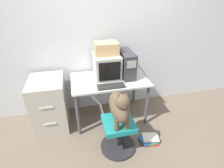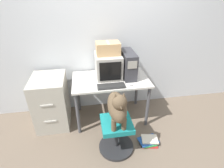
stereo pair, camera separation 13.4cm
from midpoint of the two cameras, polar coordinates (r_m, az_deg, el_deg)
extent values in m
plane|color=#6B5B4C|center=(2.91, -0.60, -14.86)|extent=(12.00, 12.00, 0.00)
cube|color=silver|center=(2.93, -4.09, 14.87)|extent=(8.00, 0.05, 2.60)
cube|color=silver|center=(2.75, -2.26, 1.42)|extent=(1.19, 0.70, 0.03)
cylinder|color=#4C4C51|center=(2.68, -12.52, -10.04)|extent=(0.05, 0.05, 0.73)
cylinder|color=#4C4C51|center=(2.85, 9.96, -6.98)|extent=(0.05, 0.05, 0.73)
cylinder|color=#4C4C51|center=(3.17, -12.90, -3.20)|extent=(0.05, 0.05, 0.73)
cylinder|color=#4C4C51|center=(3.32, 6.12, -0.98)|extent=(0.05, 0.05, 0.73)
cube|color=#B7B2A8|center=(2.76, -3.18, 6.06)|extent=(0.39, 0.45, 0.37)
cube|color=black|center=(2.55, -2.26, 4.05)|extent=(0.32, 0.01, 0.29)
cube|color=#333338|center=(2.78, 3.30, 6.61)|extent=(0.18, 0.49, 0.40)
cube|color=#9E998E|center=(2.53, 4.91, 6.35)|extent=(0.14, 0.01, 0.11)
cube|color=#2D2D2D|center=(2.52, -1.85, -0.73)|extent=(0.40, 0.15, 0.02)
cube|color=#292928|center=(2.51, -1.85, -0.46)|extent=(0.37, 0.13, 0.00)
ellipsoid|color=silver|center=(2.57, 4.40, 0.00)|extent=(0.07, 0.05, 0.04)
cylinder|color=#262628|center=(2.67, 0.41, -19.60)|extent=(0.49, 0.49, 0.04)
cylinder|color=#262628|center=(2.52, 0.43, -16.53)|extent=(0.05, 0.05, 0.37)
cube|color=teal|center=(2.36, 0.45, -12.80)|extent=(0.40, 0.40, 0.07)
ellipsoid|color=brown|center=(2.18, 0.48, -7.35)|extent=(0.23, 0.52, 0.31)
cylinder|color=brown|center=(2.17, -0.30, -13.19)|extent=(0.06, 0.06, 0.17)
cylinder|color=brown|center=(2.19, 2.98, -12.68)|extent=(0.06, 0.06, 0.17)
sphere|color=brown|center=(1.97, 1.46, -5.86)|extent=(0.18, 0.18, 0.18)
cone|color=#3E3123|center=(1.92, 2.05, -7.51)|extent=(0.08, 0.09, 0.08)
cone|color=brown|center=(1.93, 0.03, -4.08)|extent=(0.06, 0.06, 0.08)
cone|color=brown|center=(1.95, 2.81, -3.72)|extent=(0.06, 0.06, 0.08)
torus|color=red|center=(2.03, 1.29, -7.03)|extent=(0.13, 0.13, 0.02)
cube|color=#B7B2A3|center=(2.95, -20.88, -6.07)|extent=(0.50, 0.61, 0.84)
cube|color=beige|center=(2.61, -22.09, -7.33)|extent=(0.18, 0.01, 0.02)
cube|color=beige|center=(2.79, -20.95, -12.19)|extent=(0.18, 0.01, 0.02)
cube|color=tan|center=(2.66, -3.35, 11.51)|extent=(0.35, 0.25, 0.18)
cube|color=beige|center=(2.64, -3.41, 13.43)|extent=(0.04, 0.24, 0.00)
cube|color=red|center=(2.79, 10.92, -17.89)|extent=(0.25, 0.22, 0.02)
cube|color=#2D8C47|center=(2.77, 10.68, -17.52)|extent=(0.21, 0.20, 0.02)
cube|color=#1E4C9E|center=(2.76, 10.56, -17.12)|extent=(0.30, 0.23, 0.02)
cube|color=silver|center=(2.76, 11.02, -16.73)|extent=(0.26, 0.22, 0.02)
camera|label=1|loc=(0.07, -91.56, -0.88)|focal=28.00mm
camera|label=2|loc=(0.07, 88.44, 0.88)|focal=28.00mm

